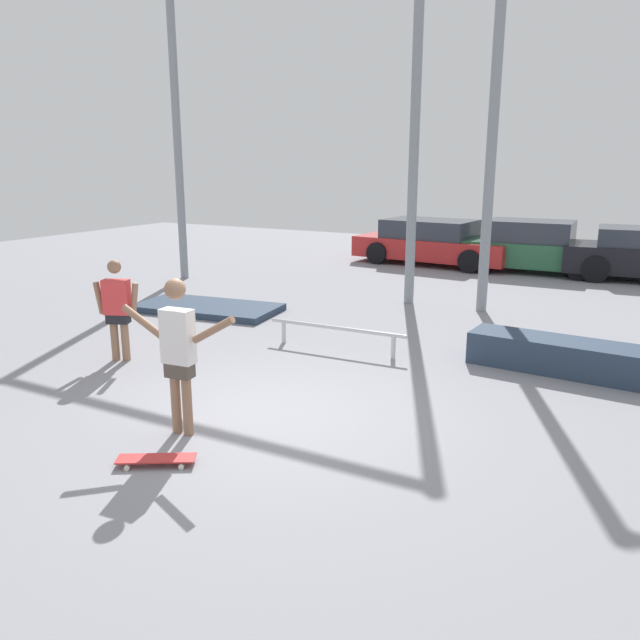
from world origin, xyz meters
name	(u,v)px	position (x,y,z in m)	size (l,w,h in m)	color
ground_plane	(271,417)	(0.00, 0.00, 0.00)	(36.00, 36.00, 0.00)	gray
skateboarder	(178,347)	(-0.61, -0.85, 0.99)	(1.41, 0.23, 1.74)	#8C664C
skateboard	(156,459)	(-0.35, -1.55, 0.06)	(0.77, 0.58, 0.08)	red
grind_box	(561,356)	(2.73, 3.36, 0.23)	(2.54, 0.69, 0.47)	#28384C
manual_pad	(208,308)	(-4.05, 3.91, 0.06)	(2.84, 1.38, 0.13)	#28384C
grind_rail	(336,331)	(-0.56, 2.75, 0.31)	(2.34, 0.13, 0.40)	#B7BABF
canopy_support_left	(283,104)	(-3.84, 6.55, 4.13)	(6.33, 0.20, 6.78)	gray
parked_car_red	(433,243)	(-2.04, 11.86, 0.63)	(4.70, 2.31, 1.29)	red
parked_car_green	(533,247)	(0.77, 11.88, 0.66)	(4.03, 1.91, 1.38)	#28603D
bystander	(117,306)	(-3.17, 0.74, 0.83)	(0.67, 0.35, 1.52)	#8C664C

